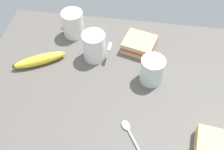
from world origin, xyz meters
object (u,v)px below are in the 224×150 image
(coffee_mug_black, at_px, (73,23))
(glass_of_milk, at_px, (152,72))
(spoon, at_px, (129,131))
(coffee_mug_milky, at_px, (94,46))
(sandwich_side, at_px, (213,145))
(banana, at_px, (40,60))
(sandwich_main, at_px, (139,44))

(coffee_mug_black, xyz_separation_m, glass_of_milk, (-0.30, 0.18, -0.01))
(glass_of_milk, bearing_deg, spoon, 75.87)
(coffee_mug_milky, xyz_separation_m, sandwich_side, (-0.39, 0.30, -0.03))
(coffee_mug_black, relative_size, coffee_mug_milky, 0.97)
(coffee_mug_black, relative_size, glass_of_milk, 1.09)
(glass_of_milk, height_order, spoon, glass_of_milk)
(coffee_mug_milky, bearing_deg, sandwich_side, 142.36)
(glass_of_milk, bearing_deg, coffee_mug_milky, -20.29)
(coffee_mug_milky, bearing_deg, glass_of_milk, 159.71)
(coffee_mug_black, xyz_separation_m, sandwich_side, (-0.49, 0.41, -0.03))
(coffee_mug_black, bearing_deg, spoon, 123.15)
(coffee_mug_milky, xyz_separation_m, banana, (0.18, 0.06, -0.03))
(sandwich_side, bearing_deg, coffee_mug_milky, -37.64)
(coffee_mug_milky, bearing_deg, sandwich_main, -157.81)
(sandwich_main, bearing_deg, glass_of_milk, 110.16)
(coffee_mug_black, bearing_deg, coffee_mug_milky, 133.21)
(spoon, bearing_deg, sandwich_main, -90.15)
(glass_of_milk, distance_m, spoon, 0.21)
(sandwich_main, height_order, banana, sandwich_main)
(sandwich_side, height_order, spoon, sandwich_side)
(glass_of_milk, xyz_separation_m, spoon, (0.05, 0.21, -0.04))
(glass_of_milk, bearing_deg, coffee_mug_black, -30.90)
(coffee_mug_milky, height_order, banana, coffee_mug_milky)
(banana, xyz_separation_m, spoon, (-0.34, 0.22, -0.01))
(coffee_mug_black, height_order, sandwich_side, coffee_mug_black)
(spoon, bearing_deg, coffee_mug_milky, -61.45)
(glass_of_milk, relative_size, spoon, 0.88)
(coffee_mug_black, distance_m, sandwich_side, 0.63)
(sandwich_side, bearing_deg, sandwich_main, -57.16)
(coffee_mug_black, relative_size, spoon, 0.96)
(sandwich_side, relative_size, spoon, 0.98)
(sandwich_side, height_order, banana, sandwich_side)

